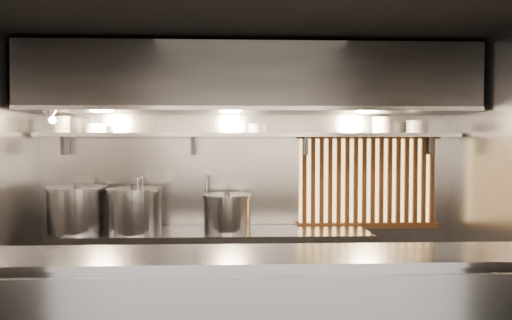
{
  "coord_description": "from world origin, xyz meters",
  "views": [
    {
      "loc": [
        -0.15,
        -3.94,
        1.8
      ],
      "look_at": [
        0.03,
        0.55,
        1.64
      ],
      "focal_mm": 35.0,
      "sensor_mm": 36.0,
      "label": 1
    }
  ],
  "objects": [
    {
      "name": "ceiling",
      "position": [
        0.0,
        0.0,
        2.8
      ],
      "size": [
        4.5,
        4.5,
        0.0
      ],
      "primitive_type": "plane",
      "rotation": [
        3.14,
        0.0,
        0.0
      ],
      "color": "black",
      "rests_on": "wall_back"
    },
    {
      "name": "wall_back",
      "position": [
        0.0,
        1.5,
        1.4
      ],
      "size": [
        4.5,
        0.0,
        4.5
      ],
      "primitive_type": "plane",
      "rotation": [
        1.57,
        0.0,
        0.0
      ],
      "color": "gray",
      "rests_on": "floor"
    },
    {
      "name": "cooking_bench",
      "position": [
        -0.3,
        1.13,
        0.45
      ],
      "size": [
        3.0,
        0.7,
        0.9
      ],
      "primitive_type": "cube",
      "color": "#9A9A9F",
      "rests_on": "floor"
    },
    {
      "name": "bowl_shelf",
      "position": [
        0.0,
        1.32,
        1.88
      ],
      "size": [
        4.4,
        0.34,
        0.04
      ],
      "primitive_type": "cube",
      "color": "#9A9A9F",
      "rests_on": "wall_back"
    },
    {
      "name": "exhaust_hood",
      "position": [
        0.0,
        1.1,
        2.42
      ],
      "size": [
        4.4,
        0.81,
        0.65
      ],
      "color": "#2D2D30",
      "rests_on": "ceiling"
    },
    {
      "name": "wood_screen",
      "position": [
        1.3,
        1.45,
        1.38
      ],
      "size": [
        1.56,
        0.09,
        1.04
      ],
      "color": "#FFCD72",
      "rests_on": "wall_back"
    },
    {
      "name": "faucet_left",
      "position": [
        -1.15,
        1.37,
        1.31
      ],
      "size": [
        0.04,
        0.3,
        0.5
      ],
      "color": "silver",
      "rests_on": "wall_back"
    },
    {
      "name": "faucet_right",
      "position": [
        -0.45,
        1.37,
        1.31
      ],
      "size": [
        0.04,
        0.3,
        0.5
      ],
      "color": "silver",
      "rests_on": "wall_back"
    },
    {
      "name": "heat_lamp",
      "position": [
        -1.9,
        0.85,
        2.07
      ],
      "size": [
        0.25,
        0.35,
        0.2
      ],
      "color": "#9A9A9F",
      "rests_on": "exhaust_hood"
    },
    {
      "name": "pendant_bulb",
      "position": [
        -0.1,
        1.2,
        1.96
      ],
      "size": [
        0.09,
        0.09,
        0.19
      ],
      "color": "#2D2D30",
      "rests_on": "exhaust_hood"
    },
    {
      "name": "stock_pot_left",
      "position": [
        -1.75,
        1.14,
        1.13
      ],
      "size": [
        0.75,
        0.75,
        0.5
      ],
      "rotation": [
        0.0,
        0.0,
        -0.3
      ],
      "color": "#9A9A9F",
      "rests_on": "cooking_bench"
    },
    {
      "name": "stock_pot_mid",
      "position": [
        -1.16,
        1.08,
        1.12
      ],
      "size": [
        0.74,
        0.74,
        0.48
      ],
      "rotation": [
        0.0,
        0.0,
        -0.44
      ],
      "color": "#9A9A9F",
      "rests_on": "cooking_bench"
    },
    {
      "name": "stock_pot_right",
      "position": [
        -0.23,
        1.11,
        1.09
      ],
      "size": [
        0.59,
        0.59,
        0.41
      ],
      "rotation": [
        0.0,
        0.0,
        0.21
      ],
      "color": "#9A9A9F",
      "rests_on": "cooking_bench"
    },
    {
      "name": "bowl_stack_0",
      "position": [
        -1.98,
        1.32,
        1.98
      ],
      "size": [
        0.24,
        0.24,
        0.17
      ],
      "color": "silver",
      "rests_on": "bowl_shelf"
    },
    {
      "name": "bowl_stack_1",
      "position": [
        -1.61,
        1.32,
        1.95
      ],
      "size": [
        0.24,
        0.24,
        0.09
      ],
      "color": "silver",
      "rests_on": "bowl_shelf"
    },
    {
      "name": "bowl_stack_2",
      "position": [
        0.09,
        1.32,
        1.95
      ],
      "size": [
        0.2,
        0.2,
        0.09
      ],
      "color": "silver",
      "rests_on": "bowl_shelf"
    },
    {
      "name": "bowl_stack_3",
      "position": [
        1.41,
        1.32,
        1.98
      ],
      "size": [
        0.21,
        0.21,
        0.17
      ],
      "color": "silver",
      "rests_on": "bowl_shelf"
    },
    {
      "name": "bowl_stack_4",
      "position": [
        1.79,
        1.32,
        1.97
      ],
      "size": [
        0.24,
        0.24,
        0.13
      ],
      "color": "silver",
      "rests_on": "bowl_shelf"
    }
  ]
}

